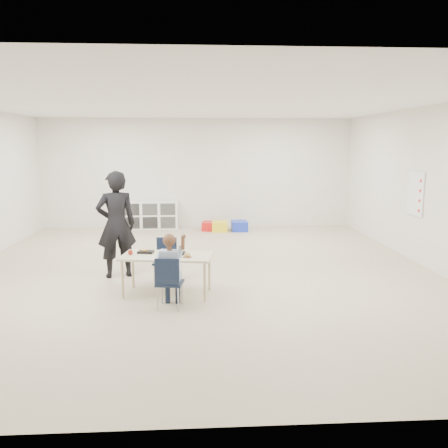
{
  "coord_description": "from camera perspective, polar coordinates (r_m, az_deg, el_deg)",
  "views": [
    {
      "loc": [
        -0.06,
        -7.82,
        2.15
      ],
      "look_at": [
        0.41,
        -0.17,
        0.85
      ],
      "focal_mm": 38.0,
      "sensor_mm": 36.0,
      "label": 1
    }
  ],
  "objects": [
    {
      "name": "lunch_tray_near",
      "position": [
        6.85,
        -5.67,
        -3.49
      ],
      "size": [
        0.24,
        0.19,
        0.03
      ],
      "primitive_type": "cube",
      "rotation": [
        0.0,
        0.0,
        -0.15
      ],
      "color": "black",
      "rests_on": "table"
    },
    {
      "name": "bin_blue",
      "position": [
        11.88,
        1.87,
        -0.22
      ],
      "size": [
        0.39,
        0.5,
        0.24
      ],
      "primitive_type": "cube",
      "rotation": [
        0.0,
        0.0,
        0.01
      ],
      "color": "#1932C1",
      "rests_on": "ground"
    },
    {
      "name": "bread_roll",
      "position": [
        6.64,
        -4.43,
        -3.73
      ],
      "size": [
        0.09,
        0.09,
        0.07
      ],
      "primitive_type": "ellipsoid",
      "color": "tan",
      "rests_on": "table"
    },
    {
      "name": "chair_near",
      "position": [
        6.33,
        -6.55,
        -6.94
      ],
      "size": [
        0.39,
        0.37,
        0.7
      ],
      "primitive_type": null,
      "rotation": [
        0.0,
        0.0,
        -0.15
      ],
      "color": "#101A31",
      "rests_on": "ground"
    },
    {
      "name": "chair_far",
      "position": [
        7.41,
        -7.12,
        -4.5
      ],
      "size": [
        0.39,
        0.37,
        0.7
      ],
      "primitive_type": null,
      "rotation": [
        0.0,
        0.0,
        -0.15
      ],
      "color": "#101A31",
      "rests_on": "ground"
    },
    {
      "name": "adult",
      "position": [
        7.83,
        -12.84,
        -0.07
      ],
      "size": [
        0.73,
        0.59,
        1.73
      ],
      "primitive_type": "imported",
      "rotation": [
        0.0,
        0.0,
        3.45
      ],
      "color": "black",
      "rests_on": "ground"
    },
    {
      "name": "apple_far",
      "position": [
        6.9,
        -11.2,
        -3.37
      ],
      "size": [
        0.07,
        0.07,
        0.07
      ],
      "primitive_type": "sphere",
      "color": "maroon",
      "rests_on": "table"
    },
    {
      "name": "bin_yellow",
      "position": [
        11.83,
        -0.51,
        -0.27
      ],
      "size": [
        0.41,
        0.51,
        0.24
      ],
      "primitive_type": "cube",
      "rotation": [
        0.0,
        0.0,
        -0.07
      ],
      "color": "yellow",
      "rests_on": "ground"
    },
    {
      "name": "table",
      "position": [
        6.89,
        -6.85,
        -6.06
      ],
      "size": [
        1.36,
        0.83,
        0.58
      ],
      "rotation": [
        0.0,
        0.0,
        -0.15
      ],
      "color": "beige",
      "rests_on": "ground"
    },
    {
      "name": "lunch_tray_far",
      "position": [
        6.98,
        -9.39,
        -3.33
      ],
      "size": [
        0.24,
        0.19,
        0.03
      ],
      "primitive_type": "cube",
      "rotation": [
        0.0,
        0.0,
        -0.15
      ],
      "color": "black",
      "rests_on": "table"
    },
    {
      "name": "bin_red",
      "position": [
        11.95,
        -1.77,
        -0.23
      ],
      "size": [
        0.4,
        0.48,
        0.21
      ],
      "primitive_type": "cube",
      "rotation": [
        0.0,
        0.0,
        -0.15
      ],
      "color": "red",
      "rests_on": "ground"
    },
    {
      "name": "cubby_shelf",
      "position": [
        12.28,
        -8.81,
        1.08
      ],
      "size": [
        1.4,
        0.4,
        0.7
      ],
      "primitive_type": "cube",
      "color": "white",
      "rests_on": "ground"
    },
    {
      "name": "apple_near",
      "position": [
        6.88,
        -7.51,
        -3.3
      ],
      "size": [
        0.07,
        0.07,
        0.07
      ],
      "primitive_type": "sphere",
      "color": "maroon",
      "rests_on": "table"
    },
    {
      "name": "room",
      "position": [
        7.85,
        -3.07,
        4.13
      ],
      "size": [
        9.0,
        9.02,
        2.8
      ],
      "color": "#BBAD90",
      "rests_on": "ground"
    },
    {
      "name": "milk_carton",
      "position": [
        6.68,
        -7.11,
        -3.56
      ],
      "size": [
        0.08,
        0.08,
        0.1
      ],
      "primitive_type": "cube",
      "rotation": [
        0.0,
        0.0,
        -0.15
      ],
      "color": "white",
      "rests_on": "table"
    },
    {
      "name": "child",
      "position": [
        6.28,
        -6.58,
        -5.17
      ],
      "size": [
        0.53,
        0.53,
        1.11
      ],
      "primitive_type": null,
      "rotation": [
        0.0,
        0.0,
        -0.15
      ],
      "color": "#AAC5E6",
      "rests_on": "chair_near"
    },
    {
      "name": "rules_poster",
      "position": [
        9.38,
        22.05,
        3.41
      ],
      "size": [
        0.02,
        0.6,
        0.8
      ],
      "primitive_type": "cube",
      "color": "white",
      "rests_on": "room"
    }
  ]
}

